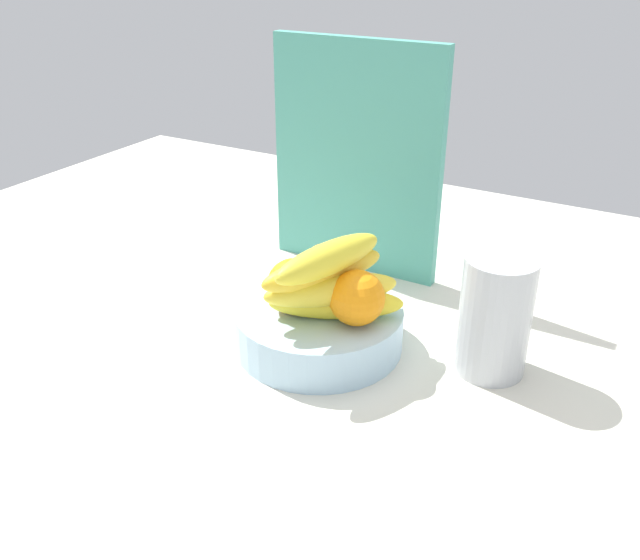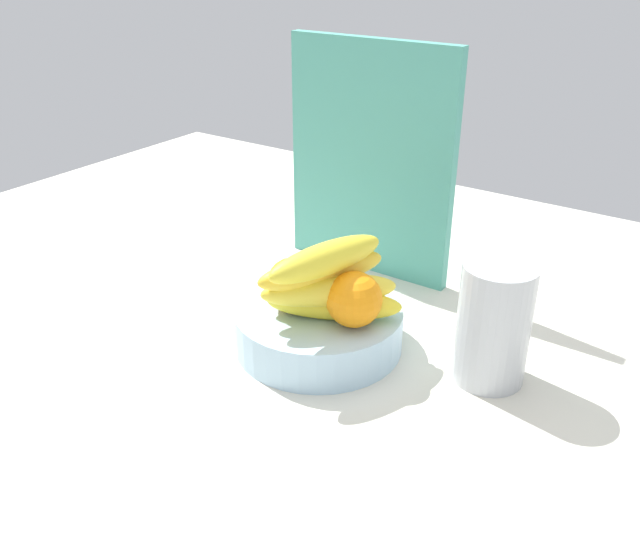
% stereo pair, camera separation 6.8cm
% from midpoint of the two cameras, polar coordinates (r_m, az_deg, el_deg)
% --- Properties ---
extents(ground_plane, '(1.80, 1.40, 0.03)m').
position_cam_midpoint_polar(ground_plane, '(0.92, -1.84, -6.43)').
color(ground_plane, beige).
extents(fruit_bowl, '(0.22, 0.22, 0.06)m').
position_cam_midpoint_polar(fruit_bowl, '(0.90, -2.17, -3.90)').
color(fruit_bowl, '#A7CBE1').
rests_on(fruit_bowl, ground_plane).
extents(orange_front_left, '(0.07, 0.07, 0.07)m').
position_cam_midpoint_polar(orange_front_left, '(0.91, -1.65, 0.85)').
color(orange_front_left, orange).
rests_on(orange_front_left, fruit_bowl).
extents(orange_front_right, '(0.07, 0.07, 0.07)m').
position_cam_midpoint_polar(orange_front_right, '(0.87, -4.45, -0.50)').
color(orange_front_right, orange).
rests_on(orange_front_right, fruit_bowl).
extents(orange_center, '(0.07, 0.07, 0.07)m').
position_cam_midpoint_polar(orange_center, '(0.84, 0.78, -1.56)').
color(orange_center, orange).
rests_on(orange_center, fruit_bowl).
extents(banana_bunch, '(0.17, 0.18, 0.11)m').
position_cam_midpoint_polar(banana_bunch, '(0.84, -1.50, -0.10)').
color(banana_bunch, yellow).
rests_on(banana_bunch, fruit_bowl).
extents(cutting_board, '(0.28, 0.02, 0.36)m').
position_cam_midpoint_polar(cutting_board, '(1.06, 1.15, 9.99)').
color(cutting_board, '#4DA391').
rests_on(cutting_board, ground_plane).
extents(thermos_tumbler, '(0.09, 0.09, 0.15)m').
position_cam_midpoint_polar(thermos_tumbler, '(0.85, 12.20, -3.00)').
color(thermos_tumbler, '#B5B9C0').
rests_on(thermos_tumbler, ground_plane).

